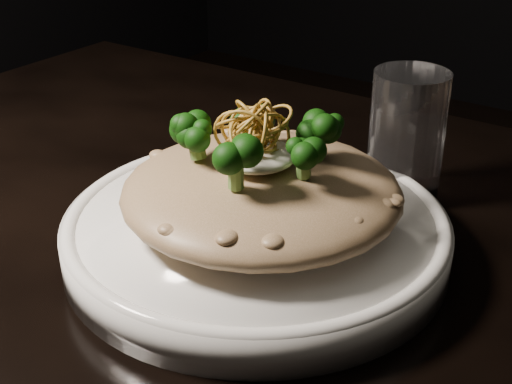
{
  "coord_description": "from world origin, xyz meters",
  "views": [
    {
      "loc": [
        0.3,
        -0.4,
        1.07
      ],
      "look_at": [
        0.02,
        0.01,
        0.81
      ],
      "focal_mm": 50.0,
      "sensor_mm": 36.0,
      "label": 1
    }
  ],
  "objects": [
    {
      "name": "cheese",
      "position": [
        0.02,
        0.01,
        0.84
      ],
      "size": [
        0.06,
        0.06,
        0.02
      ],
      "primitive_type": "ellipsoid",
      "color": "white",
      "rests_on": "risotto"
    },
    {
      "name": "drinking_glass",
      "position": [
        0.08,
        0.17,
        0.81
      ],
      "size": [
        0.08,
        0.08,
        0.12
      ],
      "primitive_type": "cylinder",
      "rotation": [
        0.0,
        0.0,
        -0.19
      ],
      "color": "white",
      "rests_on": "table"
    },
    {
      "name": "risotto",
      "position": [
        0.02,
        0.01,
        0.81
      ],
      "size": [
        0.22,
        0.22,
        0.05
      ],
      "primitive_type": "ellipsoid",
      "color": "brown",
      "rests_on": "plate"
    },
    {
      "name": "table",
      "position": [
        0.0,
        0.0,
        0.67
      ],
      "size": [
        1.1,
        0.8,
        0.75
      ],
      "color": "black",
      "rests_on": "ground"
    },
    {
      "name": "broccoli",
      "position": [
        0.02,
        0.01,
        0.85
      ],
      "size": [
        0.13,
        0.13,
        0.05
      ],
      "primitive_type": null,
      "color": "black",
      "rests_on": "risotto"
    },
    {
      "name": "plate",
      "position": [
        0.02,
        0.01,
        0.77
      ],
      "size": [
        0.31,
        0.31,
        0.03
      ],
      "primitive_type": "cylinder",
      "color": "white",
      "rests_on": "table"
    },
    {
      "name": "shallots",
      "position": [
        0.02,
        0.01,
        0.87
      ],
      "size": [
        0.06,
        0.06,
        0.04
      ],
      "primitive_type": null,
      "color": "olive",
      "rests_on": "cheese"
    }
  ]
}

